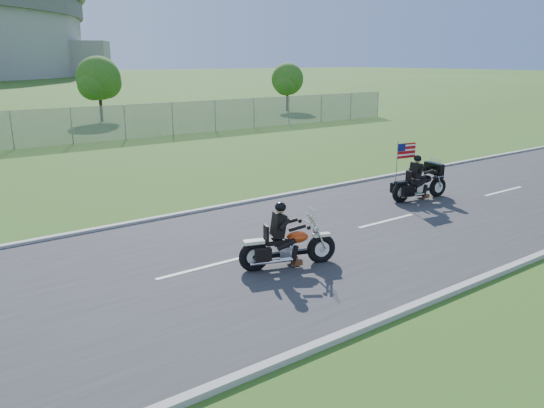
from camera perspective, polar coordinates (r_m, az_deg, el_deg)
ground at (r=12.97m, az=0.23°, el=-5.09°), size 420.00×420.00×0.00m
road at (r=12.96m, az=0.23°, el=-5.00°), size 120.00×8.00×0.04m
curb_north at (r=16.23m, az=-8.26°, el=-0.83°), size 120.00×0.18×0.12m
curb_south at (r=10.24m, az=14.03°, el=-11.09°), size 120.00×0.18×0.12m
tree_fence_near at (r=42.00m, az=-18.10°, el=12.51°), size 3.52×3.28×4.75m
tree_fence_far at (r=47.84m, az=1.69°, el=13.10°), size 3.08×2.87×4.20m
motorcycle_lead at (r=11.81m, az=1.59°, el=-4.65°), size 2.24×1.01×1.54m
motorcycle_follow at (r=18.11m, az=15.61°, el=2.02°), size 2.27×0.85×1.90m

